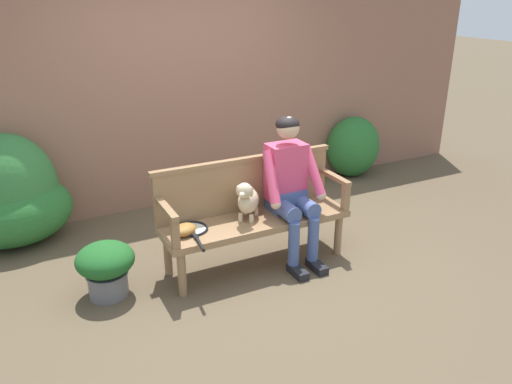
% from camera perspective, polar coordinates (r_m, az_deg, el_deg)
% --- Properties ---
extents(ground_plane, '(40.00, 40.00, 0.00)m').
position_cam_1_polar(ground_plane, '(4.68, 0.00, -8.06)').
color(ground_plane, brown).
extents(brick_garden_fence, '(8.00, 0.30, 2.37)m').
position_cam_1_polar(brick_garden_fence, '(5.87, -8.30, 10.40)').
color(brick_garden_fence, '#936651').
rests_on(brick_garden_fence, ground).
extents(hedge_bush_far_left, '(1.12, 0.89, 0.68)m').
position_cam_1_polar(hedge_bush_far_left, '(5.44, -25.83, -1.93)').
color(hedge_bush_far_left, '#286B2D').
rests_on(hedge_bush_far_left, ground).
extents(hedge_bush_mid_right, '(0.74, 0.60, 0.80)m').
position_cam_1_polar(hedge_bush_mid_right, '(6.81, 10.90, 5.05)').
color(hedge_bush_mid_right, '#286B2D').
rests_on(hedge_bush_mid_right, ground).
extents(hedge_bush_far_right, '(0.90, 0.78, 1.10)m').
position_cam_1_polar(hedge_bush_far_right, '(5.41, -26.11, 0.28)').
color(hedge_bush_far_right, '#337538').
rests_on(hedge_bush_far_right, ground).
extents(garden_bench, '(1.70, 0.50, 0.46)m').
position_cam_1_polar(garden_bench, '(4.49, 0.00, -3.67)').
color(garden_bench, '#93704C').
rests_on(garden_bench, ground).
extents(bench_backrest, '(1.74, 0.06, 0.50)m').
position_cam_1_polar(bench_backrest, '(4.55, -1.24, 0.97)').
color(bench_backrest, '#93704C').
rests_on(bench_backrest, garden_bench).
extents(bench_armrest_left_end, '(0.06, 0.50, 0.28)m').
position_cam_1_polar(bench_armrest_left_end, '(4.04, -9.73, -3.01)').
color(bench_armrest_left_end, '#93704C').
rests_on(bench_armrest_left_end, garden_bench).
extents(bench_armrest_right_end, '(0.06, 0.50, 0.28)m').
position_cam_1_polar(bench_armrest_right_end, '(4.71, 9.28, 0.76)').
color(bench_armrest_right_end, '#93704C').
rests_on(bench_armrest_right_end, garden_bench).
extents(person_seated, '(0.56, 0.65, 1.33)m').
position_cam_1_polar(person_seated, '(4.50, 3.88, 0.92)').
color(person_seated, black).
rests_on(person_seated, ground).
extents(dog_on_bench, '(0.32, 0.34, 0.37)m').
position_cam_1_polar(dog_on_bench, '(4.37, -0.99, -0.87)').
color(dog_on_bench, beige).
rests_on(dog_on_bench, garden_bench).
extents(tennis_racket, '(0.32, 0.57, 0.03)m').
position_cam_1_polar(tennis_racket, '(4.27, -7.27, -4.30)').
color(tennis_racket, black).
rests_on(tennis_racket, garden_bench).
extents(baseball_glove, '(0.27, 0.25, 0.09)m').
position_cam_1_polar(baseball_glove, '(4.20, -8.11, -4.24)').
color(baseball_glove, '#9E6B2D').
rests_on(baseball_glove, garden_bench).
extents(potted_plant, '(0.47, 0.47, 0.46)m').
position_cam_1_polar(potted_plant, '(4.28, -16.59, -8.04)').
color(potted_plant, slate).
rests_on(potted_plant, ground).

